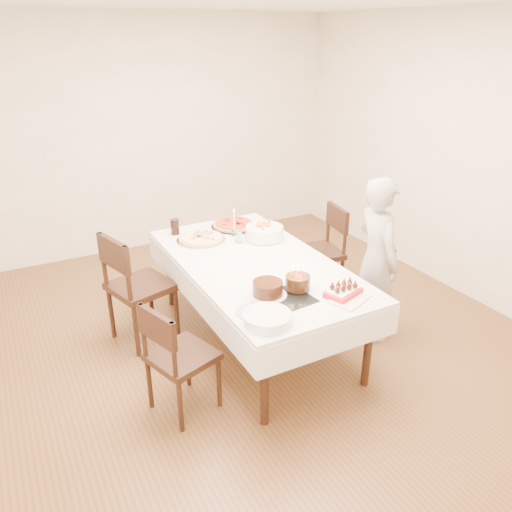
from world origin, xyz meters
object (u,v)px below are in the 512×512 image
layer_cake (268,289)px  chair_right_savory (317,252)px  cola_glass (175,227)px  pizza_white (201,238)px  dining_table (256,302)px  chair_left_savory (141,286)px  strawberry_box (343,291)px  birthday_cake (298,278)px  pasta_bowl (264,232)px  taper_candle (234,222)px  person (377,260)px  chair_left_dessert (182,356)px  pizza_pepperoni (233,225)px

layer_cake → chair_right_savory: bearing=41.2°
cola_glass → pizza_white: bearing=-60.4°
dining_table → chair_left_savory: (-0.84, 0.49, 0.13)m
strawberry_box → birthday_cake: bearing=137.1°
pasta_bowl → cola_glass: (-0.68, 0.49, 0.01)m
taper_candle → dining_table: bearing=-99.3°
person → layer_cake: 1.17m
chair_left_dessert → taper_candle: size_ratio=3.31×
chair_right_savory → layer_cake: size_ratio=3.35×
cola_glass → birthday_cake: size_ratio=0.81×
pizza_pepperoni → taper_candle: taper_candle is taller
pizza_pepperoni → layer_cake: size_ratio=1.56×
pasta_bowl → birthday_cake: (-0.27, -0.98, 0.03)m
pasta_bowl → layer_cake: pasta_bowl is taller
pizza_white → birthday_cake: 1.24m
pasta_bowl → strawberry_box: pasta_bowl is taller
person → pizza_white: bearing=58.2°
chair_right_savory → pasta_bowl: chair_right_savory is taller
layer_cake → birthday_cake: birthday_cake is taller
birthday_cake → chair_left_savory: bearing=129.5°
chair_right_savory → taper_candle: taper_candle is taller
chair_right_savory → strawberry_box: (-0.66, -1.25, 0.32)m
birthday_cake → person: bearing=11.7°
taper_candle → pasta_bowl: bearing=-45.1°
pasta_bowl → cola_glass: 0.84m
chair_left_dessert → pizza_white: chair_left_dessert is taller
birthday_cake → chair_right_savory: bearing=48.5°
person → cola_glass: 1.85m
pizza_pepperoni → cola_glass: (-0.56, 0.08, 0.05)m
chair_right_savory → pizza_white: 1.21m
chair_right_savory → layer_cake: chair_right_savory is taller
dining_table → pasta_bowl: size_ratio=6.25×
chair_left_dessert → pizza_white: bearing=-136.9°
layer_cake → dining_table: bearing=70.0°
chair_left_dessert → pasta_bowl: 1.53m
taper_candle → chair_left_savory: bearing=-172.9°
chair_right_savory → chair_left_dessert: (-1.80, -0.97, -0.03)m
chair_left_savory → layer_cake: chair_left_savory is taller
person → pizza_pepperoni: size_ratio=3.32×
dining_table → pasta_bowl: bearing=53.2°
layer_cake → birthday_cake: 0.24m
dining_table → pasta_bowl: pasta_bowl is taller
chair_right_savory → person: 0.87m
strawberry_box → layer_cake: bearing=152.1°
person → layer_cake: (-1.15, -0.16, 0.09)m
chair_right_savory → chair_left_savory: size_ratio=0.92×
cola_glass → chair_right_savory: bearing=-19.0°
person → taper_candle: (-0.85, 0.99, 0.16)m
taper_candle → birthday_cake: size_ratio=1.45×
strawberry_box → person: bearing=31.6°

